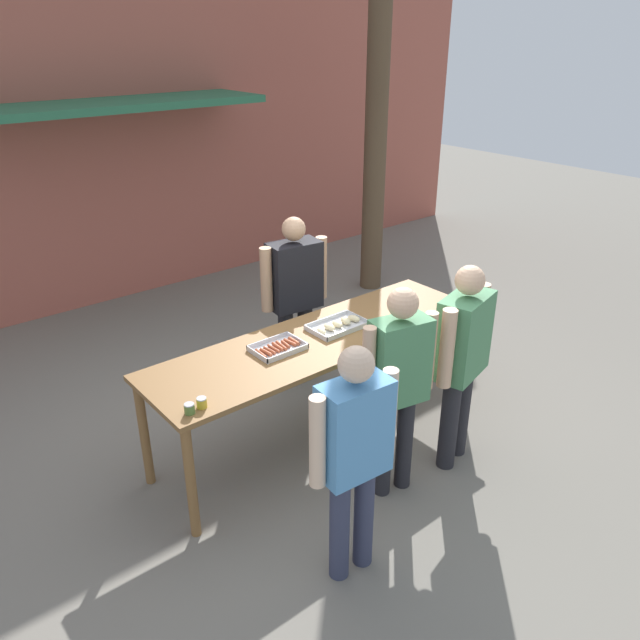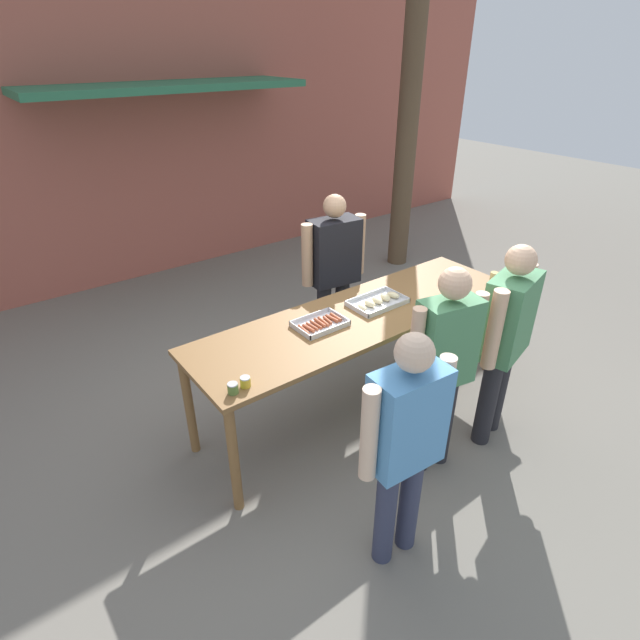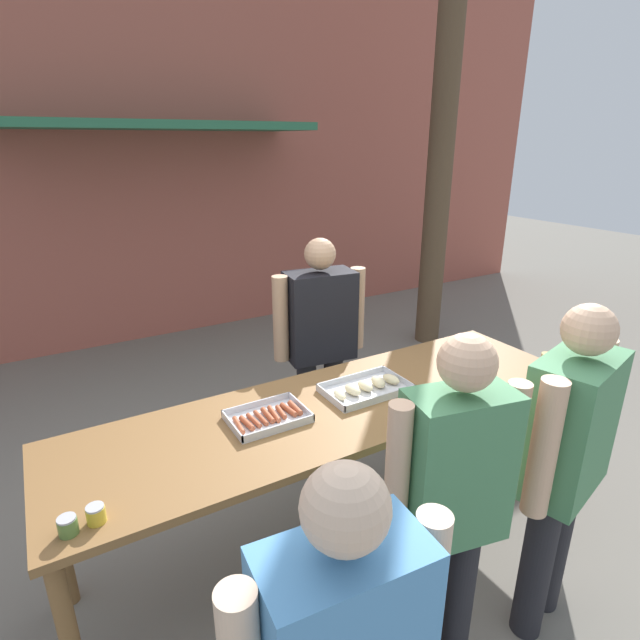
# 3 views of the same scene
# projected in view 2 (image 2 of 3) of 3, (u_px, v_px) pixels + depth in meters

# --- Properties ---
(ground_plane) EXTENTS (24.00, 24.00, 0.00)m
(ground_plane) POSITION_uv_depth(u_px,v_px,m) (357.00, 405.00, 4.47)
(ground_plane) COLOR slate
(building_facade_back) EXTENTS (12.00, 1.11, 4.50)m
(building_facade_back) POSITION_uv_depth(u_px,v_px,m) (152.00, 97.00, 6.14)
(building_facade_back) COLOR #A85647
(building_facade_back) RESTS_ON ground
(serving_table) EXTENTS (2.91, 0.83, 0.93)m
(serving_table) POSITION_uv_depth(u_px,v_px,m) (360.00, 323.00, 4.06)
(serving_table) COLOR brown
(serving_table) RESTS_ON ground
(food_tray_sausages) EXTENTS (0.39, 0.28, 0.04)m
(food_tray_sausages) POSITION_uv_depth(u_px,v_px,m) (320.00, 324.00, 3.84)
(food_tray_sausages) COLOR silver
(food_tray_sausages) RESTS_ON serving_table
(food_tray_buns) EXTENTS (0.47, 0.30, 0.06)m
(food_tray_buns) POSITION_uv_depth(u_px,v_px,m) (378.00, 301.00, 4.15)
(food_tray_buns) COLOR silver
(food_tray_buns) RESTS_ON serving_table
(condiment_jar_mustard) EXTENTS (0.07, 0.07, 0.07)m
(condiment_jar_mustard) POSITION_uv_depth(u_px,v_px,m) (233.00, 388.00, 3.09)
(condiment_jar_mustard) COLOR #567A38
(condiment_jar_mustard) RESTS_ON serving_table
(condiment_jar_ketchup) EXTENTS (0.07, 0.07, 0.07)m
(condiment_jar_ketchup) POSITION_uv_depth(u_px,v_px,m) (245.00, 382.00, 3.15)
(condiment_jar_ketchup) COLOR gold
(condiment_jar_ketchup) RESTS_ON serving_table
(beer_cup) EXTENTS (0.07, 0.07, 0.11)m
(beer_cup) POSITION_uv_depth(u_px,v_px,m) (494.00, 278.00, 4.48)
(beer_cup) COLOR #DBC67A
(beer_cup) RESTS_ON serving_table
(person_server_behind_table) EXTENTS (0.68, 0.32, 1.65)m
(person_server_behind_table) POSITION_uv_depth(u_px,v_px,m) (334.00, 265.00, 4.80)
(person_server_behind_table) COLOR #232328
(person_server_behind_table) RESTS_ON ground
(person_customer_holding_hotdog) EXTENTS (0.61, 0.26, 1.60)m
(person_customer_holding_hotdog) POSITION_uv_depth(u_px,v_px,m) (405.00, 437.00, 2.74)
(person_customer_holding_hotdog) COLOR #333851
(person_customer_holding_hotdog) RESTS_ON ground
(person_customer_with_cup) EXTENTS (0.66, 0.37, 1.65)m
(person_customer_with_cup) POSITION_uv_depth(u_px,v_px,m) (506.00, 332.00, 3.68)
(person_customer_with_cup) COLOR #232328
(person_customer_with_cup) RESTS_ON ground
(person_customer_waiting_in_line) EXTENTS (0.58, 0.30, 1.63)m
(person_customer_waiting_in_line) POSITION_uv_depth(u_px,v_px,m) (444.00, 357.00, 3.39)
(person_customer_waiting_in_line) COLOR #232328
(person_customer_waiting_in_line) RESTS_ON ground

